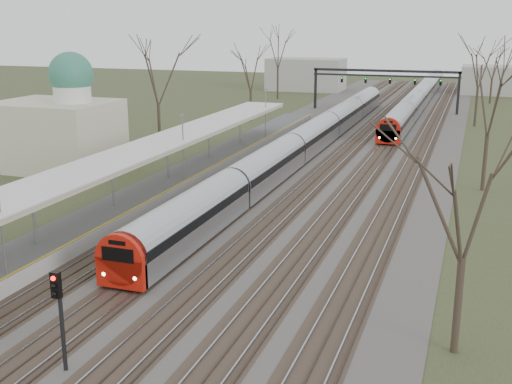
# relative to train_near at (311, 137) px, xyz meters

# --- Properties ---
(track_bed) EXTENTS (24.00, 160.00, 0.22)m
(track_bed) POSITION_rel_train_near_xyz_m (2.76, 1.97, -1.42)
(track_bed) COLOR #474442
(track_bed) RESTS_ON ground
(platform) EXTENTS (3.50, 69.00, 1.00)m
(platform) POSITION_rel_train_near_xyz_m (-6.55, -15.53, -0.98)
(platform) COLOR #9E9B93
(platform) RESTS_ON ground
(canopy) EXTENTS (4.10, 50.00, 3.11)m
(canopy) POSITION_rel_train_near_xyz_m (-6.55, -20.04, 2.45)
(canopy) COLOR slate
(canopy) RESTS_ON platform
(dome_building) EXTENTS (10.00, 8.00, 10.30)m
(dome_building) POSITION_rel_train_near_xyz_m (-19.21, -15.03, 2.24)
(dome_building) COLOR beige
(dome_building) RESTS_ON ground
(signal_gantry) EXTENTS (21.00, 0.59, 6.08)m
(signal_gantry) POSITION_rel_train_near_xyz_m (2.79, 31.96, 3.43)
(signal_gantry) COLOR black
(signal_gantry) RESTS_ON ground
(tree_west_far) EXTENTS (5.50, 5.50, 11.33)m
(tree_west_far) POSITION_rel_train_near_xyz_m (-14.50, -5.03, 6.54)
(tree_west_far) COLOR #2D231C
(tree_west_far) RESTS_ON ground
(tree_east_near) EXTENTS (4.50, 4.50, 9.27)m
(tree_east_near) POSITION_rel_train_near_xyz_m (15.50, -38.03, 5.08)
(tree_east_near) COLOR #2D231C
(tree_east_near) RESTS_ON ground
(tree_east_far) EXTENTS (5.00, 5.00, 10.30)m
(tree_east_far) POSITION_rel_train_near_xyz_m (16.50, -11.03, 5.81)
(tree_east_far) COLOR #2D231C
(tree_east_far) RESTS_ON ground
(train_near) EXTENTS (2.62, 75.21, 3.05)m
(train_near) POSITION_rel_train_near_xyz_m (0.00, 0.00, 0.00)
(train_near) COLOR #B4B6BF
(train_near) RESTS_ON ground
(train_far) EXTENTS (2.62, 75.21, 3.05)m
(train_far) POSITION_rel_train_near_xyz_m (7.00, 42.21, 0.00)
(train_far) COLOR #B4B6BF
(train_far) RESTS_ON ground
(signal_post) EXTENTS (0.35, 0.45, 4.10)m
(signal_post) POSITION_rel_train_near_xyz_m (1.75, -44.35, 1.25)
(signal_post) COLOR black
(signal_post) RESTS_ON ground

